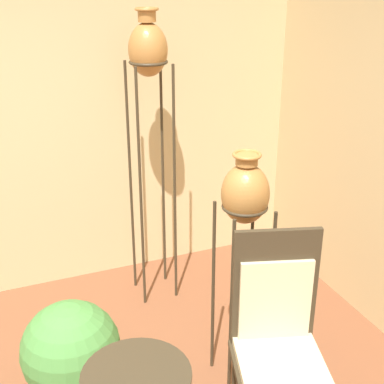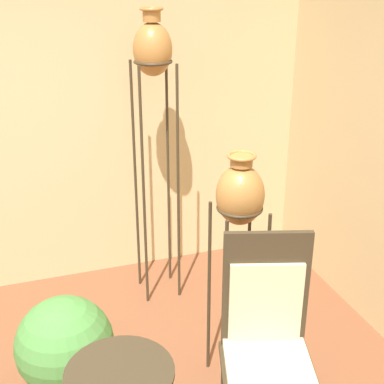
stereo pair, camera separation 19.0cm
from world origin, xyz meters
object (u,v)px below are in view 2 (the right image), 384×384
vase_stand_tall (153,63)px  potted_plant (65,350)px  chair (267,340)px  vase_stand_medium (240,202)px

vase_stand_tall → potted_plant: bearing=-130.0°
vase_stand_tall → chair: bearing=-85.0°
vase_stand_medium → potted_plant: bearing=173.4°
vase_stand_medium → chair: bearing=-95.2°
vase_stand_medium → chair: vase_stand_medium is taller
vase_stand_tall → potted_plant: (-0.80, -0.95, -1.38)m
chair → potted_plant: (-0.93, 0.60, -0.29)m
vase_stand_medium → potted_plant: 1.28m
vase_stand_tall → potted_plant: size_ratio=3.11×
vase_stand_medium → potted_plant: (-0.98, 0.11, -0.81)m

